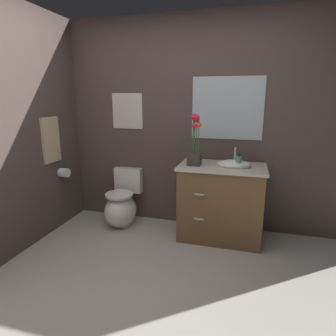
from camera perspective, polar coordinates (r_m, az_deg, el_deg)
The scene contains 11 objects.
ground_plane at distance 2.50m, azimuth -6.63°, elevation -25.38°, with size 9.58×9.58×0.00m, color #B2ADA3.
wall_back at distance 3.50m, azimuth 6.23°, elevation 8.38°, with size 4.47×0.05×2.50m, color #4C3D38.
wall_left at distance 3.20m, azimuth -28.90°, elevation 6.23°, with size 0.05×4.57×2.50m, color #4C3D38.
toilet at distance 3.72m, azimuth -9.03°, elevation -7.37°, with size 0.38×0.59×0.69m.
vanity_cabinet at distance 3.33m, azimuth 10.38°, elevation -6.46°, with size 0.94×0.56×1.03m.
flower_vase at distance 3.15m, azimuth 5.28°, elevation 4.20°, with size 0.14×0.14×0.56m.
soap_bottle at distance 3.12m, azimuth 13.69°, elevation 1.23°, with size 0.06×0.06×0.15m.
wall_poster at distance 3.72m, azimuth -7.98°, elevation 11.01°, with size 0.40×0.01×0.43m, color beige.
wall_mirror at distance 3.42m, azimuth 11.57°, elevation 11.42°, with size 0.80×0.01×0.70m, color #B2BCC6.
hanging_towel at distance 3.61m, azimuth -22.03°, elevation 5.14°, with size 0.03×0.28×0.52m, color tan.
toilet_paper_roll at distance 3.75m, azimuth -19.74°, elevation -0.86°, with size 0.11×0.11×0.11m, color white.
Camera 1 is at (0.77, -1.78, 1.58)m, focal length 31.01 mm.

